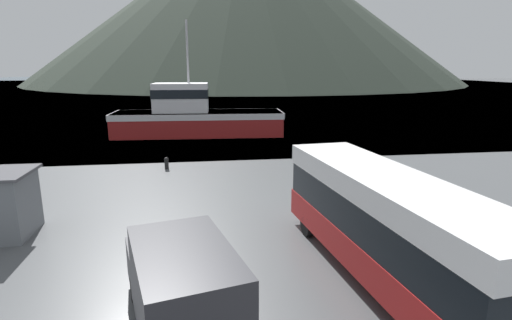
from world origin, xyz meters
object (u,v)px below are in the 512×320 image
Objects in this scene: delivery_van at (181,286)px; fishing_boat at (195,116)px; storage_bin at (468,211)px; tour_bus at (385,222)px.

fishing_boat is (0.10, 30.18, 0.52)m from delivery_van.
fishing_boat is 13.39× the size of storage_bin.
fishing_boat reaches higher than delivery_van.
tour_bus is 1.86× the size of delivery_van.
fishing_boat is at bearing 75.99° from delivery_van.
tour_bus is 0.65× the size of fishing_boat.
storage_bin is at bearing 11.53° from delivery_van.
delivery_van is at bearing 2.47° from fishing_boat.
tour_bus is 8.75× the size of storage_bin.
tour_bus is at bearing -146.50° from storage_bin.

